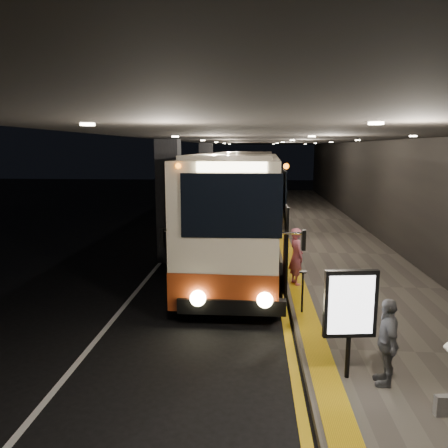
{
  "coord_description": "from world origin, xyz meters",
  "views": [
    {
      "loc": [
        1.58,
        -11.4,
        4.09
      ],
      "look_at": [
        0.61,
        2.24,
        1.7
      ],
      "focal_mm": 35.0,
      "sensor_mm": 36.0,
      "label": 1
    }
  ],
  "objects_px": {
    "stanchion_post": "(302,292)",
    "passenger_boarding": "(296,256)",
    "passenger_waiting_grey": "(387,342)",
    "bag_polka": "(444,406)",
    "info_sign": "(350,306)",
    "coach_second": "(246,184)",
    "coach_main": "(241,212)"
  },
  "relations": [
    {
      "from": "stanchion_post",
      "to": "passenger_boarding",
      "type": "bearing_deg",
      "value": 88.73
    },
    {
      "from": "passenger_waiting_grey",
      "to": "passenger_boarding",
      "type": "bearing_deg",
      "value": -164.69
    },
    {
      "from": "passenger_boarding",
      "to": "passenger_waiting_grey",
      "type": "distance_m",
      "value": 5.51
    },
    {
      "from": "passenger_boarding",
      "to": "bag_polka",
      "type": "height_order",
      "value": "passenger_boarding"
    },
    {
      "from": "stanchion_post",
      "to": "info_sign",
      "type": "bearing_deg",
      "value": -81.17
    },
    {
      "from": "coach_second",
      "to": "info_sign",
      "type": "xyz_separation_m",
      "value": [
        2.25,
        -21.25,
        -0.34
      ]
    },
    {
      "from": "passenger_waiting_grey",
      "to": "info_sign",
      "type": "height_order",
      "value": "info_sign"
    },
    {
      "from": "passenger_boarding",
      "to": "info_sign",
      "type": "distance_m",
      "value": 5.3
    },
    {
      "from": "coach_main",
      "to": "passenger_boarding",
      "type": "bearing_deg",
      "value": -57.58
    },
    {
      "from": "coach_second",
      "to": "passenger_waiting_grey",
      "type": "xyz_separation_m",
      "value": [
        2.85,
        -21.4,
        -0.89
      ]
    },
    {
      "from": "coach_second",
      "to": "passenger_boarding",
      "type": "bearing_deg",
      "value": -82.19
    },
    {
      "from": "passenger_boarding",
      "to": "bag_polka",
      "type": "bearing_deg",
      "value": 176.33
    },
    {
      "from": "info_sign",
      "to": "stanchion_post",
      "type": "bearing_deg",
      "value": 91.66
    },
    {
      "from": "coach_main",
      "to": "passenger_boarding",
      "type": "distance_m",
      "value": 3.5
    },
    {
      "from": "coach_second",
      "to": "passenger_waiting_grey",
      "type": "bearing_deg",
      "value": -81.15
    },
    {
      "from": "info_sign",
      "to": "stanchion_post",
      "type": "distance_m",
      "value": 3.15
    },
    {
      "from": "coach_second",
      "to": "passenger_waiting_grey",
      "type": "distance_m",
      "value": 21.61
    },
    {
      "from": "info_sign",
      "to": "passenger_boarding",
      "type": "bearing_deg",
      "value": 87.36
    },
    {
      "from": "passenger_boarding",
      "to": "info_sign",
      "type": "bearing_deg",
      "value": 166.36
    },
    {
      "from": "passenger_boarding",
      "to": "bag_polka",
      "type": "relative_size",
      "value": 5.26
    },
    {
      "from": "stanchion_post",
      "to": "coach_main",
      "type": "bearing_deg",
      "value": 107.88
    },
    {
      "from": "passenger_waiting_grey",
      "to": "bag_polka",
      "type": "bearing_deg",
      "value": 39.94
    },
    {
      "from": "passenger_waiting_grey",
      "to": "stanchion_post",
      "type": "relative_size",
      "value": 1.48
    },
    {
      "from": "stanchion_post",
      "to": "passenger_waiting_grey",
      "type": "bearing_deg",
      "value": -71.4
    },
    {
      "from": "bag_polka",
      "to": "stanchion_post",
      "type": "bearing_deg",
      "value": 112.59
    },
    {
      "from": "info_sign",
      "to": "passenger_waiting_grey",
      "type": "bearing_deg",
      "value": -21.34
    },
    {
      "from": "passenger_waiting_grey",
      "to": "stanchion_post",
      "type": "height_order",
      "value": "passenger_waiting_grey"
    },
    {
      "from": "coach_second",
      "to": "passenger_boarding",
      "type": "distance_m",
      "value": 16.11
    },
    {
      "from": "bag_polka",
      "to": "coach_second",
      "type": "bearing_deg",
      "value": 98.83
    },
    {
      "from": "coach_second",
      "to": "stanchion_post",
      "type": "relative_size",
      "value": 11.72
    },
    {
      "from": "passenger_boarding",
      "to": "passenger_waiting_grey",
      "type": "height_order",
      "value": "passenger_boarding"
    },
    {
      "from": "coach_main",
      "to": "coach_second",
      "type": "bearing_deg",
      "value": 92.44
    }
  ]
}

